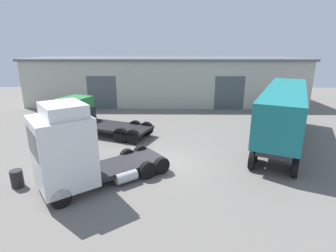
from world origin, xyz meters
TOP-DOWN VIEW (x-y plane):
  - ground_plane at (0.00, 0.00)m, footprint 60.00×60.00m
  - warehouse_building at (0.00, 18.56)m, footprint 32.05×9.62m
  - tractor_unit_white at (-3.88, -3.04)m, footprint 6.55×5.83m
  - container_trailer_orange at (8.52, 3.69)m, footprint 7.57×12.28m
  - flatbed_truck_green at (-6.06, 5.83)m, footprint 7.83×4.99m
  - oil_drum at (-6.89, -2.86)m, footprint 0.58×0.58m
  - traffic_cone at (-7.36, -0.11)m, footprint 0.40×0.40m

SIDE VIEW (x-z plane):
  - ground_plane at x=0.00m, z-range 0.00..0.00m
  - traffic_cone at x=-7.36m, z-range -0.02..0.53m
  - oil_drum at x=-6.89m, z-range 0.00..0.88m
  - flatbed_truck_green at x=-6.06m, z-range -0.05..2.69m
  - tractor_unit_white at x=-3.88m, z-range -0.13..4.15m
  - container_trailer_orange at x=8.52m, z-range 0.56..4.46m
  - warehouse_building at x=0.00m, z-range 0.01..5.37m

